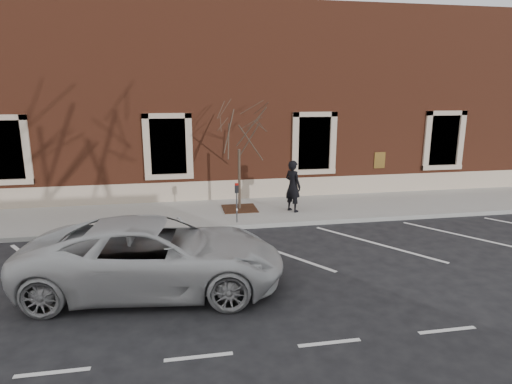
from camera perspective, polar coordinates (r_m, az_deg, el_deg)
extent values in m
plane|color=#28282B|center=(14.64, 0.42, -4.73)|extent=(120.00, 120.00, 0.00)
cube|color=gray|center=(16.26, -0.73, -2.60)|extent=(40.00, 3.50, 0.15)
cube|color=#9E9E99|center=(14.57, 0.46, -4.51)|extent=(40.00, 0.12, 0.15)
cube|color=brown|center=(21.59, -3.47, 11.87)|extent=(40.00, 8.50, 8.00)
cube|color=#BEA891|center=(17.85, -1.68, 0.41)|extent=(40.00, 0.06, 0.80)
cube|color=black|center=(18.59, -30.49, 4.89)|extent=(1.40, 0.30, 2.20)
cube|color=#BEA891|center=(18.61, -30.23, 1.17)|extent=(1.90, 0.20, 0.20)
cube|color=black|center=(17.46, -11.62, 6.02)|extent=(1.40, 0.30, 2.20)
cube|color=#BEA891|center=(17.48, -11.45, 2.05)|extent=(1.90, 0.20, 0.20)
cube|color=black|center=(18.33, 7.59, 6.51)|extent=(1.40, 0.30, 2.20)
cube|color=#BEA891|center=(18.35, 7.64, 2.73)|extent=(1.90, 0.20, 0.20)
cube|color=black|center=(20.96, 23.52, 6.37)|extent=(1.40, 0.30, 2.20)
cube|color=#BEA891|center=(20.97, 23.47, 3.06)|extent=(1.90, 0.20, 0.20)
imported|color=black|center=(15.86, 4.94, 0.79)|extent=(0.76, 0.84, 1.92)
cylinder|color=#595B60|center=(14.54, -2.58, -2.11)|extent=(0.05, 0.05, 1.04)
cube|color=black|center=(14.38, -2.61, 0.40)|extent=(0.12, 0.09, 0.27)
cube|color=#A9110B|center=(14.35, -2.61, 1.05)|extent=(0.11, 0.09, 0.06)
cube|color=white|center=(14.51, -2.55, -2.36)|extent=(0.05, 0.00, 0.07)
cube|color=#3F2214|center=(16.33, -2.20, -2.21)|extent=(1.27, 1.27, 0.03)
cylinder|color=#4C3C2E|center=(16.06, -2.24, 1.68)|extent=(0.10, 0.10, 2.29)
imported|color=silver|center=(10.28, -13.28, -8.18)|extent=(6.24, 3.42, 1.66)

